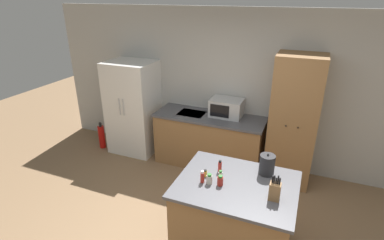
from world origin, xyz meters
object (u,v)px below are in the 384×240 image
object	(u,v)px
spice_bottle_pale_salt	(220,181)
pantry_cabinet	(293,122)
knife_block	(275,191)
spice_bottle_short_red	(220,166)
spice_bottle_green_herb	(220,176)
spice_bottle_orange_cap	(202,177)
spice_bottle_tall_dark	(205,173)
spice_bottle_amber_oil	(209,179)
kettle	(267,165)
microwave	(227,108)
fire_extinguisher	(102,137)
refrigerator	(133,108)

from	to	relation	value
spice_bottle_pale_salt	pantry_cabinet	bearing A→B (deg)	73.05
knife_block	spice_bottle_short_red	size ratio (longest dim) A/B	1.89
spice_bottle_green_herb	spice_bottle_orange_cap	xyz separation A→B (m)	(-0.16, -0.11, 0.01)
knife_block	spice_bottle_tall_dark	size ratio (longest dim) A/B	3.31
spice_bottle_tall_dark	spice_bottle_short_red	bearing A→B (deg)	51.75
spice_bottle_tall_dark	knife_block	bearing A→B (deg)	-8.68
spice_bottle_pale_salt	spice_bottle_orange_cap	xyz separation A→B (m)	(-0.19, -0.02, 0.01)
pantry_cabinet	spice_bottle_amber_oil	world-z (taller)	pantry_cabinet
spice_bottle_short_red	spice_bottle_amber_oil	size ratio (longest dim) A/B	1.25
spice_bottle_amber_oil	kettle	bearing A→B (deg)	38.41
microwave	spice_bottle_amber_oil	size ratio (longest dim) A/B	4.52
pantry_cabinet	spice_bottle_pale_salt	bearing A→B (deg)	-106.95
spice_bottle_short_red	spice_bottle_green_herb	distance (m)	0.16
spice_bottle_amber_oil	spice_bottle_orange_cap	distance (m)	0.08
spice_bottle_short_red	fire_extinguisher	distance (m)	3.19
pantry_cabinet	microwave	size ratio (longest dim) A/B	3.88
spice_bottle_green_herb	kettle	world-z (taller)	kettle
refrigerator	kettle	distance (m)	2.99
spice_bottle_tall_dark	kettle	bearing A→B (deg)	26.80
spice_bottle_tall_dark	spice_bottle_green_herb	size ratio (longest dim) A/B	0.71
spice_bottle_short_red	spice_bottle_green_herb	world-z (taller)	spice_bottle_short_red
spice_bottle_pale_salt	kettle	world-z (taller)	kettle
microwave	fire_extinguisher	distance (m)	2.52
pantry_cabinet	spice_bottle_pale_salt	distance (m)	1.94
microwave	kettle	bearing A→B (deg)	-59.37
refrigerator	fire_extinguisher	distance (m)	0.91
spice_bottle_tall_dark	spice_bottle_pale_salt	size ratio (longest dim) A/B	0.70
pantry_cabinet	spice_bottle_short_red	bearing A→B (deg)	-111.86
spice_bottle_short_red	spice_bottle_amber_oil	bearing A→B (deg)	-97.44
refrigerator	spice_bottle_pale_salt	bearing A→B (deg)	-39.06
spice_bottle_amber_oil	kettle	distance (m)	0.67
spice_bottle_short_red	spice_bottle_orange_cap	xyz separation A→B (m)	(-0.11, -0.27, -0.00)
spice_bottle_amber_oil	microwave	bearing A→B (deg)	101.14
pantry_cabinet	spice_bottle_green_herb	distance (m)	1.86
spice_bottle_pale_salt	kettle	bearing A→B (deg)	44.37
spice_bottle_amber_oil	knife_block	bearing A→B (deg)	-0.67
knife_block	spice_bottle_amber_oil	world-z (taller)	knife_block
spice_bottle_green_herb	spice_bottle_pale_salt	world-z (taller)	same
spice_bottle_tall_dark	spice_bottle_orange_cap	xyz separation A→B (m)	(0.01, -0.12, 0.03)
pantry_cabinet	knife_block	size ratio (longest dim) A/B	7.44
microwave	spice_bottle_tall_dark	bearing A→B (deg)	-80.81
pantry_cabinet	spice_bottle_orange_cap	world-z (taller)	pantry_cabinet
spice_bottle_orange_cap	fire_extinguisher	xyz separation A→B (m)	(-2.67, 1.62, -0.77)
kettle	spice_bottle_short_red	bearing A→B (deg)	-162.30
pantry_cabinet	fire_extinguisher	distance (m)	3.52
refrigerator	knife_block	bearing A→B (deg)	-33.33
knife_block	spice_bottle_tall_dark	xyz separation A→B (m)	(-0.75, 0.12, -0.06)
spice_bottle_tall_dark	spice_bottle_orange_cap	distance (m)	0.12
spice_bottle_amber_oil	spice_bottle_pale_salt	world-z (taller)	spice_bottle_pale_salt
microwave	spice_bottle_tall_dark	world-z (taller)	microwave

